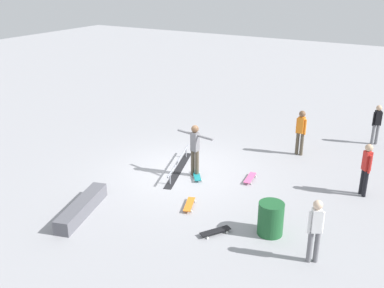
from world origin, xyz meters
TOP-DOWN VIEW (x-y plane):
  - ground_plane at (0.00, 0.00)m, footprint 60.00×60.00m
  - grind_rail at (-0.13, -0.25)m, footprint 2.77×1.09m
  - skate_ledge at (3.53, -0.98)m, footprint 2.28×1.02m
  - skater_main at (-0.03, 0.42)m, footprint 0.29×1.34m
  - skateboard_main at (0.07, 0.54)m, footprint 0.76×0.64m
  - bystander_white_shirt at (2.51, 4.88)m, footprint 0.26×0.33m
  - bystander_red_shirt at (-1.32, 5.23)m, footprint 0.31×0.30m
  - bystander_black_shirt at (-5.73, 4.82)m, footprint 0.25×0.32m
  - bystander_orange_shirt at (-3.35, 2.71)m, footprint 0.22×0.36m
  - loose_skateboard_black at (2.61, 2.51)m, footprint 0.78×0.60m
  - loose_skateboard_pink at (-0.60, 2.05)m, footprint 0.82×0.34m
  - loose_skateboard_orange at (1.78, 1.28)m, footprint 0.82×0.46m
  - trash_bin at (1.92, 3.66)m, footprint 0.63×0.63m

SIDE VIEW (x-z plane):
  - ground_plane at x=0.00m, z-range 0.00..0.00m
  - skateboard_main at x=0.07m, z-range 0.03..0.12m
  - loose_skateboard_black at x=2.61m, z-range 0.03..0.12m
  - loose_skateboard_pink at x=-0.60m, z-range 0.03..0.12m
  - loose_skateboard_orange at x=1.78m, z-range 0.03..0.12m
  - grind_rail at x=-0.13m, z-range -0.03..0.35m
  - skate_ledge at x=3.53m, z-range 0.00..0.37m
  - trash_bin at x=1.92m, z-range 0.00..0.84m
  - bystander_black_shirt at x=-5.73m, z-range 0.10..1.60m
  - bystander_white_shirt at x=2.51m, z-range 0.10..1.63m
  - bystander_red_shirt at x=-1.32m, z-range 0.10..1.68m
  - bystander_orange_shirt at x=-3.35m, z-range 0.10..1.71m
  - skater_main at x=-0.03m, z-range 0.14..1.81m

